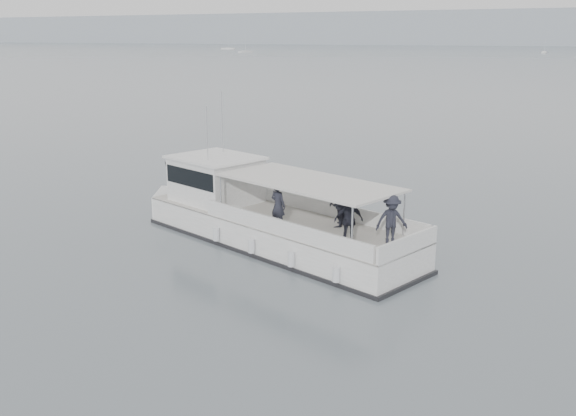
% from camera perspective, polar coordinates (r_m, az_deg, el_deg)
% --- Properties ---
extents(ground, '(1400.00, 1400.00, 0.00)m').
position_cam_1_polar(ground, '(28.31, -8.42, -1.71)').
color(ground, '#565F65').
rests_on(ground, ground).
extents(tour_boat, '(14.11, 7.15, 5.97)m').
position_cam_1_polar(tour_boat, '(26.25, -2.90, -0.68)').
color(tour_boat, white).
rests_on(tour_boat, ground).
extents(moored_fleet, '(405.58, 335.66, 9.96)m').
position_cam_1_polar(moored_fleet, '(227.57, 18.85, 12.36)').
color(moored_fleet, white).
rests_on(moored_fleet, ground).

